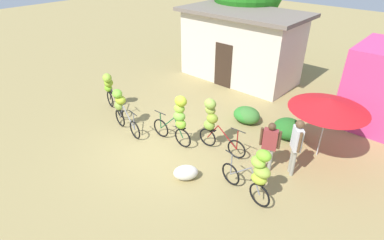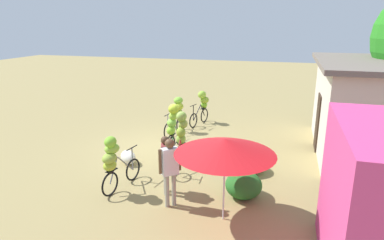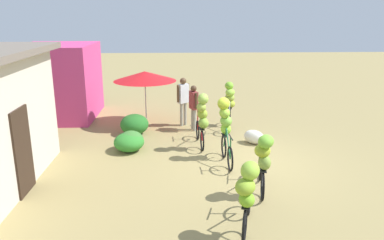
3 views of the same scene
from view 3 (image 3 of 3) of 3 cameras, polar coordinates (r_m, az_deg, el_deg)
name	(u,v)px [view 3 (image 3 of 3)]	position (r m, az deg, el deg)	size (l,w,h in m)	color
ground_plane	(244,163)	(10.71, 7.85, -6.46)	(60.00, 60.00, 0.00)	#968450
shop_pink	(59,81)	(15.86, -19.36, 5.51)	(3.20, 2.80, 2.87)	#D53D7E
hedge_bush_front_left	(129,142)	(11.61, -9.43, -3.28)	(0.99, 0.91, 0.55)	#30802B
hedge_bush_front_right	(131,141)	(11.68, -9.16, -3.08)	(0.92, 0.78, 0.58)	#3C7931
hedge_bush_mid	(134,124)	(13.16, -8.63, -0.64)	(1.02, 0.96, 0.69)	#256B25
market_umbrella	(145,76)	(13.96, -7.08, 6.55)	(2.28, 2.28, 1.99)	beige
bicycle_leftmost	(247,191)	(7.11, 8.31, -10.49)	(1.59, 0.64, 1.49)	black
bicycle_near_pile	(263,158)	(8.67, 10.65, -5.61)	(1.70, 0.51, 1.49)	black
bicycle_center_loaded	(225,124)	(10.56, 5.04, -0.61)	(1.65, 0.46, 1.79)	black
bicycle_by_shop	(202,117)	(11.44, 1.51, 0.52)	(1.73, 0.40, 1.75)	black
bicycle_rightmost	(230,101)	(13.75, 5.68, 2.83)	(1.67, 0.48, 1.64)	black
produce_sack	(254,137)	(12.25, 9.30, -2.52)	(0.70, 0.44, 0.44)	silver
person_vendor	(183,96)	(13.82, -1.33, 3.57)	(0.41, 0.46, 1.78)	gray
person_bystander	(194,103)	(13.26, 0.24, 2.53)	(0.55, 0.32, 1.61)	gray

